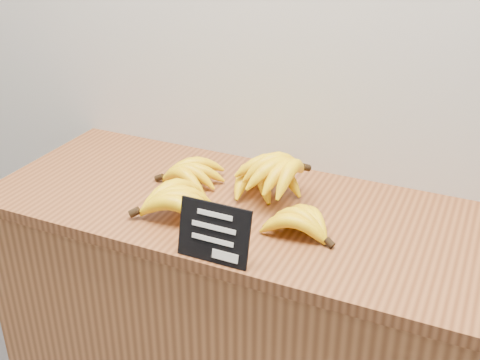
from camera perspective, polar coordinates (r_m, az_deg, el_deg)
name	(u,v)px	position (r m, az deg, el deg)	size (l,w,h in m)	color
counter	(247,353)	(1.76, 0.70, -16.11)	(1.31, 0.50, 0.90)	#A16134
counter_top	(248,210)	(1.48, 0.80, -2.83)	(1.31, 0.54, 0.03)	brown
chalkboard_sign	(214,233)	(1.24, -2.50, -5.04)	(0.16, 0.01, 0.13)	black
banana_pile	(241,187)	(1.46, 0.08, -0.63)	(0.51, 0.38, 0.12)	yellow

